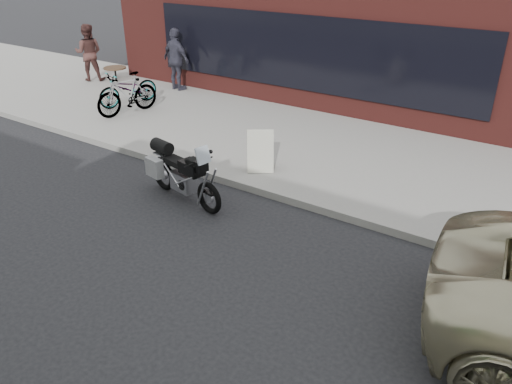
{
  "coord_description": "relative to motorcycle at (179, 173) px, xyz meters",
  "views": [
    {
      "loc": [
        4.64,
        -3.22,
        4.47
      ],
      "look_at": [
        0.67,
        2.7,
        0.85
      ],
      "focal_mm": 35.0,
      "sensor_mm": 36.0,
      "label": 1
    }
  ],
  "objects": [
    {
      "name": "motorcycle",
      "position": [
        0.0,
        0.0,
        0.0
      ],
      "size": [
        1.98,
        0.71,
        1.26
      ],
      "rotation": [
        0.0,
        0.0,
        -0.19
      ],
      "color": "black",
      "rests_on": "ground"
    },
    {
      "name": "cafe_patron_right",
      "position": [
        -4.93,
        5.47,
        0.56
      ],
      "size": [
        1.18,
        0.64,
        1.91
      ],
      "primitive_type": "imported",
      "rotation": [
        0.0,
        0.0,
        2.98
      ],
      "color": "#383747",
      "rests_on": "near_sidewalk"
    },
    {
      "name": "ground",
      "position": [
        1.31,
        -3.06,
        -0.54
      ],
      "size": [
        120.0,
        120.0,
        0.0
      ],
      "primitive_type": "plane",
      "color": "black",
      "rests_on": "ground"
    },
    {
      "name": "bicycle_front",
      "position": [
        -5.0,
        3.44,
        0.09
      ],
      "size": [
        1.06,
        1.94,
        0.97
      ],
      "primitive_type": "imported",
      "rotation": [
        0.0,
        0.0,
        -0.24
      ],
      "color": "gray",
      "rests_on": "near_sidewalk"
    },
    {
      "name": "near_sidewalk",
      "position": [
        1.31,
        3.94,
        -0.47
      ],
      "size": [
        44.0,
        6.0,
        0.15
      ],
      "primitive_type": "cube",
      "color": "gray",
      "rests_on": "ground"
    },
    {
      "name": "cafe_table",
      "position": [
        -7.55,
        5.2,
        0.0
      ],
      "size": [
        0.75,
        0.75,
        0.43
      ],
      "color": "black",
      "rests_on": "near_sidewalk"
    },
    {
      "name": "storefront",
      "position": [
        -0.69,
        10.92,
        1.71
      ],
      "size": [
        14.0,
        10.07,
        4.5
      ],
      "color": "maroon",
      "rests_on": "ground"
    },
    {
      "name": "sandwich_sign",
      "position": [
        0.68,
        1.74,
        0.04
      ],
      "size": [
        0.73,
        0.71,
        0.86
      ],
      "rotation": [
        0.0,
        0.0,
        0.61
      ],
      "color": "beige",
      "rests_on": "near_sidewalk"
    },
    {
      "name": "cafe_patron_left",
      "position": [
        -8.19,
        4.73,
        0.53
      ],
      "size": [
        1.14,
        1.1,
        1.86
      ],
      "primitive_type": "imported",
      "rotation": [
        0.0,
        0.0,
        3.79
      ],
      "color": "#4E2E2A",
      "rests_on": "near_sidewalk"
    },
    {
      "name": "bicycle_rear",
      "position": [
        -4.4,
        2.84,
        0.16
      ],
      "size": [
        0.89,
        1.91,
        1.11
      ],
      "primitive_type": "imported",
      "rotation": [
        0.0,
        0.0,
        -0.21
      ],
      "color": "gray",
      "rests_on": "near_sidewalk"
    }
  ]
}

